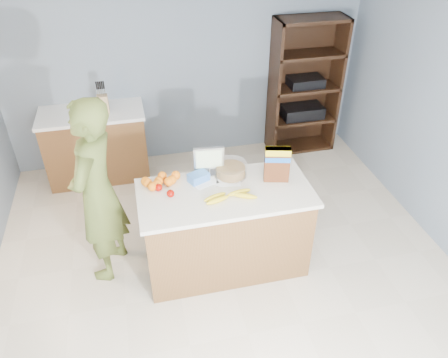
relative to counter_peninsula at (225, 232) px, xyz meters
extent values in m
cube|color=beige|center=(0.00, -0.30, -0.42)|extent=(4.50, 5.00, 0.02)
cube|color=slate|center=(0.00, 2.20, 0.83)|extent=(4.50, 0.02, 2.50)
cube|color=white|center=(0.00, -0.30, 2.08)|extent=(4.50, 5.00, 0.02)
cube|color=brown|center=(0.00, 0.00, 0.01)|extent=(1.50, 0.70, 0.86)
cube|color=silver|center=(0.00, 0.00, 0.46)|extent=(1.56, 0.76, 0.04)
cube|color=black|center=(0.00, 0.00, -0.37)|extent=(1.46, 0.66, 0.10)
cube|color=brown|center=(-1.20, 1.90, 0.01)|extent=(1.20, 0.60, 0.86)
cube|color=white|center=(-1.20, 1.90, 0.46)|extent=(1.24, 0.62, 0.04)
cube|color=black|center=(1.55, 2.18, 0.48)|extent=(0.90, 0.04, 1.80)
cube|color=black|center=(1.12, 2.00, 0.48)|extent=(0.04, 0.40, 1.80)
cube|color=black|center=(1.98, 2.00, 0.48)|extent=(0.04, 0.40, 1.80)
cube|color=black|center=(1.55, 2.00, -0.40)|extent=(0.90, 0.40, 0.04)
cube|color=black|center=(1.55, 2.00, 0.03)|extent=(0.90, 0.40, 0.04)
cube|color=black|center=(1.55, 2.00, 0.48)|extent=(0.90, 0.40, 0.04)
cube|color=black|center=(1.55, 2.00, 0.93)|extent=(0.90, 0.40, 0.04)
cube|color=black|center=(1.55, 2.00, 1.36)|extent=(0.90, 0.40, 0.04)
cube|color=black|center=(1.55, 2.00, 0.13)|extent=(0.55, 0.32, 0.16)
cube|color=black|center=(1.55, 2.00, 0.56)|extent=(0.45, 0.30, 0.12)
imported|color=#505D26|center=(-1.11, 0.22, 0.49)|extent=(0.64, 0.77, 1.81)
cube|color=tan|center=(-1.03, 1.84, 0.59)|extent=(0.12, 0.10, 0.22)
cylinder|color=black|center=(-1.07, 1.84, 0.75)|extent=(0.02, 0.02, 0.09)
cylinder|color=black|center=(-1.05, 1.84, 0.75)|extent=(0.02, 0.02, 0.09)
cylinder|color=black|center=(-1.03, 1.84, 0.75)|extent=(0.02, 0.02, 0.09)
cylinder|color=black|center=(-1.01, 1.84, 0.75)|extent=(0.02, 0.02, 0.09)
cylinder|color=black|center=(-0.99, 1.84, 0.75)|extent=(0.02, 0.02, 0.09)
cube|color=white|center=(-0.14, 0.16, 0.49)|extent=(0.24, 0.17, 0.00)
cube|color=white|center=(0.06, 0.12, 0.49)|extent=(0.24, 0.16, 0.00)
ellipsoid|color=yellow|center=(-0.11, -0.09, 0.51)|extent=(0.22, 0.12, 0.05)
ellipsoid|color=yellow|center=(-0.10, -0.14, 0.51)|extent=(0.23, 0.11, 0.05)
ellipsoid|color=yellow|center=(0.11, -0.07, 0.51)|extent=(0.23, 0.08, 0.05)
ellipsoid|color=yellow|center=(0.15, -0.13, 0.51)|extent=(0.22, 0.14, 0.05)
sphere|color=#950801|center=(-0.58, 0.15, 0.52)|extent=(0.07, 0.07, 0.07)
sphere|color=#950801|center=(-0.48, 0.03, 0.52)|extent=(0.07, 0.07, 0.07)
sphere|color=orange|center=(-0.58, 0.19, 0.53)|extent=(0.08, 0.08, 0.08)
sphere|color=orange|center=(-0.52, 0.30, 0.53)|extent=(0.08, 0.08, 0.08)
sphere|color=orange|center=(-0.48, 0.20, 0.53)|extent=(0.08, 0.08, 0.08)
sphere|color=orange|center=(-0.45, 0.22, 0.53)|extent=(0.08, 0.08, 0.08)
sphere|color=orange|center=(-0.68, 0.26, 0.53)|extent=(0.08, 0.08, 0.08)
sphere|color=orange|center=(-0.56, 0.23, 0.53)|extent=(0.08, 0.08, 0.08)
sphere|color=orange|center=(-0.40, 0.29, 0.53)|extent=(0.08, 0.08, 0.08)
sphere|color=orange|center=(-0.67, 0.23, 0.53)|extent=(0.08, 0.08, 0.08)
sphere|color=orange|center=(-0.63, 0.16, 0.53)|extent=(0.08, 0.08, 0.08)
cube|color=blue|center=(-0.20, 0.21, 0.52)|extent=(0.21, 0.18, 0.08)
cylinder|color=#267219|center=(0.11, 0.24, 0.53)|extent=(0.27, 0.27, 0.09)
cylinder|color=white|center=(0.11, 0.24, 0.55)|extent=(0.30, 0.30, 0.13)
cylinder|color=silver|center=(-0.08, 0.31, 0.49)|extent=(0.12, 0.12, 0.01)
cylinder|color=silver|center=(-0.08, 0.31, 0.52)|extent=(0.02, 0.02, 0.05)
cube|color=silver|center=(-0.08, 0.31, 0.66)|extent=(0.28, 0.07, 0.22)
cube|color=yellow|center=(-0.09, 0.29, 0.66)|extent=(0.24, 0.03, 0.18)
cube|color=#592B14|center=(0.49, 0.06, 0.65)|extent=(0.24, 0.13, 0.34)
cube|color=yellow|center=(0.49, 0.06, 0.79)|extent=(0.24, 0.14, 0.06)
cube|color=blue|center=(0.49, 0.06, 0.72)|extent=(0.24, 0.14, 0.05)
camera|label=1|loc=(-0.72, -3.03, 2.81)|focal=35.00mm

